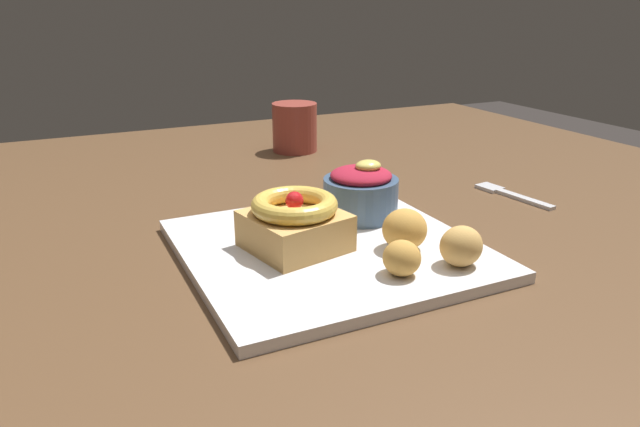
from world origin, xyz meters
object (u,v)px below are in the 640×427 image
(cake_slice, at_px, (295,222))
(fritter_back, at_px, (461,246))
(fritter_front, at_px, (402,258))
(fork, at_px, (509,194))
(front_plate, at_px, (328,249))
(berry_ramekin, at_px, (361,192))
(fritter_middle, at_px, (405,229))
(coffee_mug, at_px, (295,127))

(cake_slice, height_order, fritter_back, cake_slice)
(fritter_front, distance_m, fork, 0.33)
(front_plate, distance_m, berry_ramekin, 0.10)
(berry_ramekin, xyz_separation_m, fritter_back, (0.02, -0.16, -0.01))
(cake_slice, xyz_separation_m, fritter_back, (0.13, -0.11, -0.01))
(fritter_middle, bearing_deg, fritter_back, -64.86)
(berry_ramekin, distance_m, coffee_mug, 0.39)
(berry_ramekin, relative_size, coffee_mug, 1.04)
(fritter_front, distance_m, fritter_middle, 0.06)
(fork, bearing_deg, berry_ramekin, 85.39)
(fritter_middle, bearing_deg, fritter_front, -125.49)
(fritter_back, height_order, coffee_mug, coffee_mug)
(fritter_back, bearing_deg, fritter_front, 173.64)
(fork, bearing_deg, fritter_front, 113.14)
(fritter_middle, relative_size, coffee_mug, 0.55)
(front_plate, xyz_separation_m, coffee_mug, (0.15, 0.44, 0.04))
(fritter_front, height_order, fork, fritter_front)
(fritter_front, xyz_separation_m, fritter_back, (0.06, -0.01, 0.00))
(berry_ramekin, relative_size, fritter_middle, 1.89)
(berry_ramekin, height_order, fork, berry_ramekin)
(fork, bearing_deg, fritter_middle, 107.81)
(cake_slice, height_order, fritter_front, cake_slice)
(front_plate, bearing_deg, coffee_mug, 71.09)
(cake_slice, distance_m, fritter_back, 0.17)
(fritter_back, bearing_deg, fritter_middle, 115.14)
(cake_slice, xyz_separation_m, fork, (0.35, 0.07, -0.04))
(fritter_middle, height_order, coffee_mug, coffee_mug)
(berry_ramekin, height_order, fritter_front, berry_ramekin)
(fritter_middle, bearing_deg, cake_slice, 153.36)
(cake_slice, bearing_deg, berry_ramekin, 26.64)
(fork, bearing_deg, coffee_mug, 17.23)
(front_plate, distance_m, fritter_middle, 0.09)
(cake_slice, xyz_separation_m, berry_ramekin, (0.11, 0.05, 0.00))
(fritter_middle, distance_m, fritter_back, 0.06)
(fritter_front, bearing_deg, coffee_mug, 77.30)
(berry_ramekin, bearing_deg, fritter_middle, -93.92)
(cake_slice, relative_size, berry_ramekin, 1.22)
(cake_slice, relative_size, fritter_back, 2.52)
(fritter_middle, height_order, fritter_back, fritter_middle)
(fork, bearing_deg, fritter_back, 120.87)
(front_plate, distance_m, fork, 0.32)
(fritter_middle, bearing_deg, berry_ramekin, 86.08)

